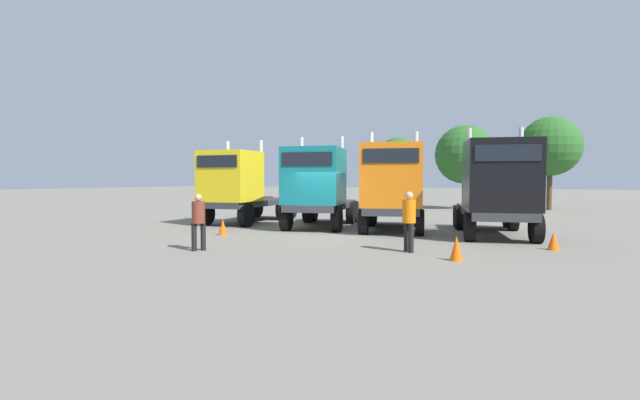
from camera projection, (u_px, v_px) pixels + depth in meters
ground at (327, 234)px, 18.70m from camera, size 200.00×200.00×0.00m
semi_truck_yellow at (239, 187)px, 22.83m from camera, size 3.35×6.61×4.14m
semi_truck_teal at (318, 186)px, 20.62m from camera, size 4.04×6.56×4.15m
semi_truck_orange at (393, 187)px, 19.21m from camera, size 4.03×6.19×4.22m
semi_truck_black at (497, 188)px, 17.25m from camera, size 4.15×6.73×4.21m
visitor_in_hivis at (409, 217)px, 13.95m from camera, size 0.57×0.57×1.83m
visitor_with_camera at (198, 218)px, 14.23m from camera, size 0.55×0.55×1.75m
traffic_cone_near at (223, 227)px, 18.21m from camera, size 0.36×0.36×0.63m
traffic_cone_mid at (553, 241)px, 14.39m from camera, size 0.36×0.36×0.58m
traffic_cone_far at (456, 248)px, 12.48m from camera, size 0.36×0.36×0.68m
oak_far_left at (398, 159)px, 39.67m from camera, size 3.75×3.75×5.80m
oak_far_centre at (465, 155)px, 34.08m from camera, size 4.32×4.32×6.19m
oak_far_right at (550, 147)px, 33.01m from camera, size 4.24×4.24×6.68m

